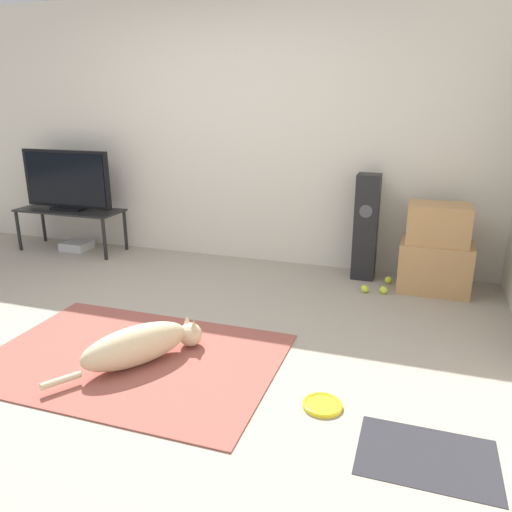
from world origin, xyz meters
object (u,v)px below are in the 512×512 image
(dog, at_px, (141,345))
(frisbee, at_px, (322,405))
(game_console, at_px, (77,246))
(cardboard_box_upper, at_px, (438,224))
(tennis_ball_by_boxes, at_px, (383,290))
(tennis_ball_loose_on_carpet, at_px, (388,280))
(tennis_ball_near_speaker, at_px, (365,289))
(floor_speaker, at_px, (366,227))
(tv, at_px, (66,181))
(cardboard_box_lower, at_px, (434,267))
(tv_stand, at_px, (70,214))

(dog, bearing_deg, frisbee, -4.78)
(game_console, bearing_deg, dog, -44.62)
(cardboard_box_upper, xyz_separation_m, tennis_ball_by_boxes, (-0.39, -0.22, -0.56))
(dog, height_order, tennis_ball_loose_on_carpet, dog)
(tennis_ball_near_speaker, bearing_deg, floor_speaker, 99.39)
(tv, relative_size, tennis_ball_loose_on_carpet, 15.85)
(frisbee, xyz_separation_m, tennis_ball_by_boxes, (0.17, 1.79, 0.02))
(frisbee, distance_m, game_console, 3.77)
(frisbee, height_order, tv, tv)
(frisbee, xyz_separation_m, cardboard_box_lower, (0.57, 2.02, 0.20))
(cardboard_box_lower, distance_m, tennis_ball_by_boxes, 0.49)
(tv_stand, relative_size, game_console, 4.02)
(cardboard_box_upper, bearing_deg, dog, -132.13)
(dog, xyz_separation_m, cardboard_box_upper, (1.73, 1.91, 0.46))
(cardboard_box_lower, relative_size, cardboard_box_upper, 1.18)
(tennis_ball_near_speaker, distance_m, tennis_ball_loose_on_carpet, 0.34)
(cardboard_box_upper, bearing_deg, game_console, 179.22)
(tv_stand, bearing_deg, tennis_ball_near_speaker, -4.88)
(frisbee, bearing_deg, cardboard_box_upper, 74.43)
(floor_speaker, height_order, game_console, floor_speaker)
(tennis_ball_by_boxes, bearing_deg, cardboard_box_lower, 30.13)
(tennis_ball_loose_on_carpet, xyz_separation_m, game_console, (-3.35, 0.01, 0.01))
(tennis_ball_near_speaker, bearing_deg, tv, 175.07)
(tennis_ball_near_speaker, height_order, tennis_ball_loose_on_carpet, same)
(tennis_ball_loose_on_carpet, height_order, game_console, game_console)
(tv_stand, relative_size, tv, 1.10)
(tv_stand, bearing_deg, dog, -43.96)
(dog, xyz_separation_m, tennis_ball_loose_on_carpet, (1.36, 1.96, -0.10))
(tennis_ball_loose_on_carpet, relative_size, game_console, 0.23)
(frisbee, xyz_separation_m, tv_stand, (-3.19, 2.04, 0.39))
(cardboard_box_lower, bearing_deg, tv_stand, 179.68)
(cardboard_box_lower, relative_size, floor_speaker, 0.61)
(cardboard_box_upper, distance_m, tennis_ball_loose_on_carpet, 0.67)
(tennis_ball_loose_on_carpet, bearing_deg, cardboard_box_upper, -7.10)
(tennis_ball_by_boxes, bearing_deg, game_console, 175.36)
(tennis_ball_near_speaker, bearing_deg, frisbee, -90.50)
(tv_stand, bearing_deg, tennis_ball_by_boxes, -4.26)
(cardboard_box_lower, xyz_separation_m, cardboard_box_upper, (-0.01, -0.01, 0.38))
(dog, height_order, tennis_ball_near_speaker, dog)
(cardboard_box_lower, relative_size, tv_stand, 0.51)
(floor_speaker, bearing_deg, tennis_ball_by_boxes, -58.86)
(frisbee, height_order, tennis_ball_loose_on_carpet, tennis_ball_loose_on_carpet)
(dog, bearing_deg, tennis_ball_loose_on_carpet, 55.18)
(tennis_ball_near_speaker, relative_size, game_console, 0.23)
(cardboard_box_lower, distance_m, game_console, 3.73)
(tv, relative_size, game_console, 3.64)
(cardboard_box_upper, distance_m, tennis_ball_by_boxes, 0.72)
(cardboard_box_upper, relative_size, tennis_ball_near_speaker, 7.62)
(cardboard_box_lower, height_order, game_console, cardboard_box_lower)
(game_console, bearing_deg, tennis_ball_loose_on_carpet, -0.09)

